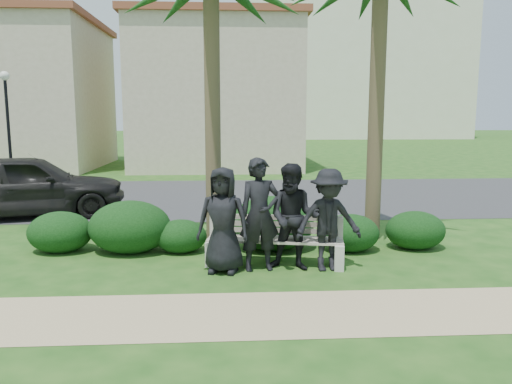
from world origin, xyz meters
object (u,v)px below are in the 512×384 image
park_bench (274,244)px  man_a (223,220)px  man_d (328,220)px  man_b (260,215)px  car_a (28,185)px  man_c (294,217)px  street_lamp (7,107)px

park_bench → man_a: man_a is taller
man_a → man_d: size_ratio=1.02×
man_b → car_a: size_ratio=0.40×
man_d → car_a: (-6.85, 4.98, -0.05)m
car_a → man_d: bearing=-140.3°
man_b → car_a: man_b is taller
man_a → man_c: man_c is taller
park_bench → man_c: bearing=-34.6°
man_d → park_bench: bearing=153.5°
park_bench → man_d: (0.88, -0.35, 0.49)m
park_bench → man_b: (-0.28, -0.27, 0.58)m
street_lamp → car_a: size_ratio=0.89×
man_b → man_c: (0.57, -0.01, -0.05)m
man_d → car_a: bearing=139.1°
street_lamp → man_a: bearing=-54.9°
street_lamp → man_b: 15.04m
park_bench → car_a: size_ratio=0.51×
man_b → street_lamp: bearing=117.2°
park_bench → man_b: 0.70m
man_b → man_c: size_ratio=1.06×
street_lamp → man_c: size_ratio=2.36×
park_bench → man_a: 1.09m
man_c → park_bench: bearing=151.9°
man_b → man_d: bearing=-13.9°
park_bench → car_a: (-5.97, 4.63, 0.44)m
car_a → man_c: bearing=-142.3°
man_d → man_c: bearing=168.8°
street_lamp → man_d: size_ratio=2.47×
man_a → man_b: 0.62m
park_bench → man_c: man_c is taller
street_lamp → man_d: 15.83m
park_bench → man_b: size_ratio=1.28×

